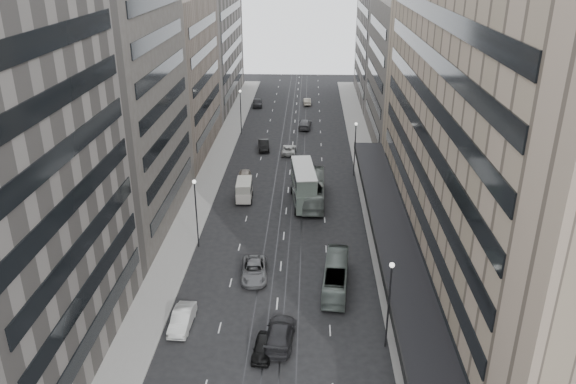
# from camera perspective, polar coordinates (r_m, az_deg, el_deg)

# --- Properties ---
(ground) EXTENTS (220.00, 220.00, 0.00)m
(ground) POSITION_cam_1_polar(r_m,az_deg,el_deg) (54.58, -1.17, -11.86)
(ground) COLOR black
(ground) RESTS_ON ground
(sidewalk_right) EXTENTS (4.00, 125.00, 0.15)m
(sidewalk_right) POSITION_cam_1_polar(r_m,az_deg,el_deg) (88.28, 8.05, 2.30)
(sidewalk_right) COLOR gray
(sidewalk_right) RESTS_ON ground
(sidewalk_left) EXTENTS (4.00, 125.00, 0.15)m
(sidewalk_left) POSITION_cam_1_polar(r_m,az_deg,el_deg) (89.05, -7.51, 2.52)
(sidewalk_left) COLOR gray
(sidewalk_left) RESTS_ON ground
(department_store) EXTENTS (19.20, 60.00, 30.00)m
(department_store) POSITION_cam_1_polar(r_m,az_deg,el_deg) (58.11, 20.92, 5.28)
(department_store) COLOR gray
(department_store) RESTS_ON ground
(building_right_mid) EXTENTS (15.00, 28.00, 24.00)m
(building_right_mid) POSITION_cam_1_polar(r_m,az_deg,el_deg) (100.20, 13.20, 11.57)
(building_right_mid) COLOR #46413C
(building_right_mid) RESTS_ON ground
(building_right_far) EXTENTS (15.00, 32.00, 28.00)m
(building_right_far) POSITION_cam_1_polar(r_m,az_deg,el_deg) (129.06, 10.91, 15.20)
(building_right_far) COLOR slate
(building_right_far) RESTS_ON ground
(building_left_b) EXTENTS (15.00, 26.00, 34.00)m
(building_left_b) POSITION_cam_1_polar(r_m,az_deg,el_deg) (69.52, -18.61, 10.16)
(building_left_b) COLOR #46413C
(building_left_b) RESTS_ON ground
(building_left_c) EXTENTS (15.00, 28.00, 25.00)m
(building_left_c) POSITION_cam_1_polar(r_m,az_deg,el_deg) (95.61, -12.81, 11.36)
(building_left_c) COLOR #6E6055
(building_left_c) RESTS_ON ground
(building_left_d) EXTENTS (15.00, 38.00, 28.00)m
(building_left_d) POSITION_cam_1_polar(r_m,az_deg,el_deg) (127.07, -9.15, 15.19)
(building_left_d) COLOR slate
(building_left_d) RESTS_ON ground
(lamp_right_near) EXTENTS (0.44, 0.44, 8.32)m
(lamp_right_near) POSITION_cam_1_polar(r_m,az_deg,el_deg) (47.94, 10.27, -10.30)
(lamp_right_near) COLOR #262628
(lamp_right_near) RESTS_ON ground
(lamp_right_far) EXTENTS (0.44, 0.44, 8.32)m
(lamp_right_far) POSITION_cam_1_polar(r_m,az_deg,el_deg) (84.01, 6.84, 4.98)
(lamp_right_far) COLOR #262628
(lamp_right_far) RESTS_ON ground
(lamp_left_near) EXTENTS (0.44, 0.44, 8.32)m
(lamp_left_near) POSITION_cam_1_polar(r_m,az_deg,el_deg) (63.55, -9.34, -1.38)
(lamp_left_near) COLOR #262628
(lamp_left_near) RESTS_ON ground
(lamp_left_far) EXTENTS (0.44, 0.44, 8.32)m
(lamp_left_far) POSITION_cam_1_polar(r_m,az_deg,el_deg) (103.67, -4.84, 8.61)
(lamp_left_far) COLOR #262628
(lamp_left_far) RESTS_ON ground
(bus_near) EXTENTS (3.10, 9.73, 2.67)m
(bus_near) POSITION_cam_1_polar(r_m,az_deg,el_deg) (57.27, 4.87, -8.49)
(bus_near) COLOR gray
(bus_near) RESTS_ON ground
(bus_far) EXTENTS (2.99, 11.84, 3.28)m
(bus_far) POSITION_cam_1_polar(r_m,az_deg,el_deg) (75.90, 2.61, 0.20)
(bus_far) COLOR gray
(bus_far) RESTS_ON ground
(double_decker) EXTENTS (3.75, 9.77, 5.22)m
(double_decker) POSITION_cam_1_polar(r_m,az_deg,el_deg) (74.58, 1.60, 0.76)
(double_decker) COLOR slate
(double_decker) RESTS_ON ground
(panel_van) EXTENTS (2.38, 4.55, 2.81)m
(panel_van) POSITION_cam_1_polar(r_m,az_deg,el_deg) (76.41, -4.48, 0.24)
(panel_van) COLOR silver
(panel_van) RESTS_ON ground
(sedan_0) EXTENTS (1.91, 4.09, 1.36)m
(sedan_0) POSITION_cam_1_polar(r_m,az_deg,el_deg) (49.09, -2.58, -15.53)
(sedan_0) COLOR black
(sedan_0) RESTS_ON ground
(sedan_1) EXTENTS (1.84, 4.89, 1.59)m
(sedan_1) POSITION_cam_1_polar(r_m,az_deg,el_deg) (52.90, -10.70, -12.56)
(sedan_1) COLOR silver
(sedan_1) RESTS_ON ground
(sedan_2) EXTENTS (3.05, 5.84, 1.57)m
(sedan_2) POSITION_cam_1_polar(r_m,az_deg,el_deg) (59.11, -3.46, -7.96)
(sedan_2) COLOR slate
(sedan_2) RESTS_ON ground
(sedan_3) EXTENTS (2.90, 6.12, 1.72)m
(sedan_3) POSITION_cam_1_polar(r_m,az_deg,el_deg) (50.22, -0.83, -14.20)
(sedan_3) COLOR black
(sedan_3) RESTS_ON ground
(sedan_4) EXTENTS (2.35, 4.90, 1.62)m
(sedan_4) POSITION_cam_1_polar(r_m,az_deg,el_deg) (82.62, -4.41, 1.51)
(sedan_4) COLOR #A59788
(sedan_4) RESTS_ON ground
(sedan_5) EXTENTS (2.33, 5.13, 1.63)m
(sedan_5) POSITION_cam_1_polar(r_m,az_deg,el_deg) (96.27, -2.49, 4.78)
(sedan_5) COLOR black
(sedan_5) RESTS_ON ground
(sedan_6) EXTENTS (2.43, 5.04, 1.38)m
(sedan_6) POSITION_cam_1_polar(r_m,az_deg,el_deg) (94.40, 0.10, 4.34)
(sedan_6) COLOR beige
(sedan_6) RESTS_ON ground
(sedan_7) EXTENTS (2.73, 5.81, 1.64)m
(sedan_7) POSITION_cam_1_polar(r_m,az_deg,el_deg) (108.27, 1.72, 6.92)
(sedan_7) COLOR #545456
(sedan_7) RESTS_ON ground
(sedan_8) EXTENTS (2.43, 5.18, 1.72)m
(sedan_8) POSITION_cam_1_polar(r_m,az_deg,el_deg) (124.10, -3.12, 9.06)
(sedan_8) COLOR #242426
(sedan_8) RESTS_ON ground
(sedan_9) EXTENTS (1.77, 4.47, 1.45)m
(sedan_9) POSITION_cam_1_polar(r_m,az_deg,el_deg) (125.53, 1.95, 9.19)
(sedan_9) COLOR #B9AF9A
(sedan_9) RESTS_ON ground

